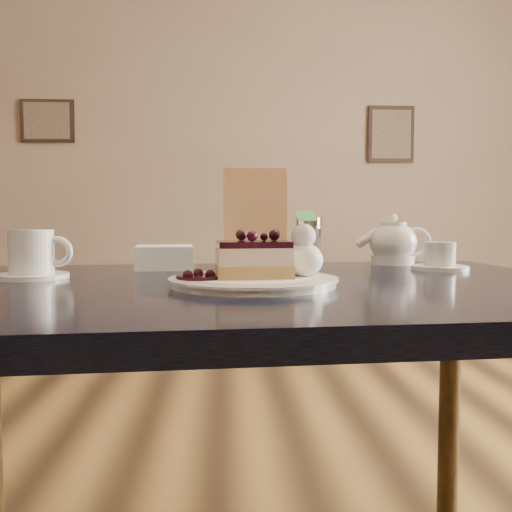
{
  "coord_description": "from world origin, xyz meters",
  "views": [
    {
      "loc": [
        0.16,
        -0.58,
        0.8
      ],
      "look_at": [
        0.21,
        0.2,
        0.75
      ],
      "focal_mm": 40.0,
      "sensor_mm": 36.0,
      "label": 1
    }
  ],
  "objects": [
    {
      "name": "main_table",
      "position": [
        0.2,
        0.31,
        0.62
      ],
      "size": [
        1.17,
        0.83,
        0.7
      ],
      "rotation": [
        0.0,
        0.0,
        0.08
      ],
      "color": "black",
      "rests_on": "ground"
    },
    {
      "name": "napkin_stack",
      "position": [
        0.05,
        0.56,
        0.72
      ],
      "size": [
        0.12,
        0.12,
        0.05
      ],
      "primitive_type": "cube",
      "rotation": [
        0.0,
        0.0,
        0.08
      ],
      "color": "white",
      "rests_on": "main_table"
    },
    {
      "name": "menu_card",
      "position": [
        0.23,
        0.61,
        0.8
      ],
      "size": [
        0.13,
        0.04,
        0.2
      ],
      "primitive_type": "cube",
      "rotation": [
        0.0,
        0.0,
        0.08
      ],
      "color": "beige",
      "rests_on": "main_table"
    },
    {
      "name": "dessert_plate",
      "position": [
        0.21,
        0.27,
        0.7
      ],
      "size": [
        0.25,
        0.25,
        0.01
      ],
      "primitive_type": "cylinder",
      "color": "white",
      "rests_on": "main_table"
    },
    {
      "name": "tea_set",
      "position": [
        0.54,
        0.61,
        0.74
      ],
      "size": [
        0.21,
        0.24,
        0.1
      ],
      "color": "white",
      "rests_on": "main_table"
    },
    {
      "name": "coffee_set",
      "position": [
        -0.16,
        0.39,
        0.73
      ],
      "size": [
        0.13,
        0.12,
        0.08
      ],
      "color": "white",
      "rests_on": "main_table"
    },
    {
      "name": "cheesecake_slice",
      "position": [
        0.21,
        0.27,
        0.74
      ],
      "size": [
        0.12,
        0.09,
        0.06
      ],
      "rotation": [
        0.0,
        0.0,
        0.08
      ],
      "color": "tan",
      "rests_on": "dessert_plate"
    },
    {
      "name": "sugar_shaker",
      "position": [
        0.34,
        0.62,
        0.75
      ],
      "size": [
        0.06,
        0.06,
        0.1
      ],
      "color": "white",
      "rests_on": "main_table"
    },
    {
      "name": "whipped_cream",
      "position": [
        0.29,
        0.28,
        0.73
      ],
      "size": [
        0.06,
        0.06,
        0.05
      ],
      "color": "white",
      "rests_on": "dessert_plate"
    },
    {
      "name": "berry_sauce",
      "position": [
        0.13,
        0.26,
        0.71
      ],
      "size": [
        0.07,
        0.07,
        0.01
      ],
      "primitive_type": "cylinder",
      "color": "black",
      "rests_on": "dessert_plate"
    }
  ]
}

